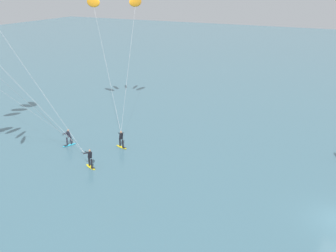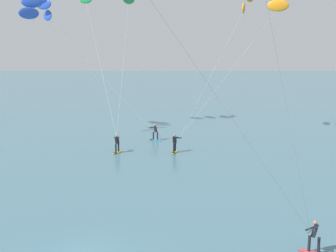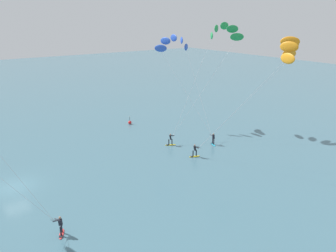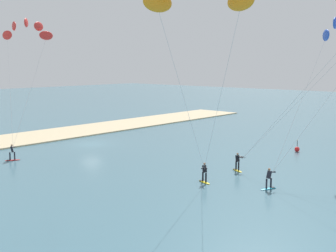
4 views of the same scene
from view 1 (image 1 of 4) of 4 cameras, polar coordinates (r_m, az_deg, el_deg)
name	(u,v)px [view 1 (image 1 of 4)]	position (r m, az deg, el deg)	size (l,w,h in m)	color
kitesurfer_mid_water	(114,0)	(48.98, -7.10, 16.24)	(11.05, 9.38, 15.15)	yellow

